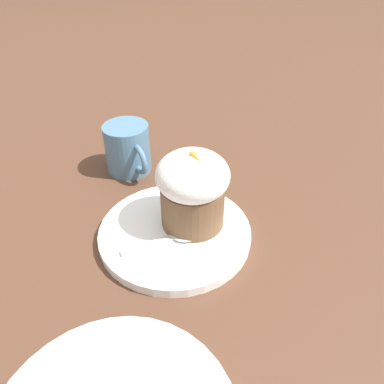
# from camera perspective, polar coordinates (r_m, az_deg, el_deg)

# --- Properties ---
(ground_plane) EXTENTS (4.00, 4.00, 0.00)m
(ground_plane) POSITION_cam_1_polar(r_m,az_deg,el_deg) (0.53, -2.59, -6.77)
(ground_plane) COLOR #513323
(dessert_plate) EXTENTS (0.21, 0.21, 0.01)m
(dessert_plate) POSITION_cam_1_polar(r_m,az_deg,el_deg) (0.52, -2.61, -6.23)
(dessert_plate) COLOR white
(dessert_plate) RESTS_ON ground_plane
(carrot_cake) EXTENTS (0.10, 0.10, 0.12)m
(carrot_cake) POSITION_cam_1_polar(r_m,az_deg,el_deg) (0.49, 0.00, 0.62)
(carrot_cake) COLOR brown
(carrot_cake) RESTS_ON dessert_plate
(spoon) EXTENTS (0.04, 0.12, 0.01)m
(spoon) POSITION_cam_1_polar(r_m,az_deg,el_deg) (0.51, -1.78, -6.46)
(spoon) COLOR #B7B7BC
(spoon) RESTS_ON dessert_plate
(coffee_cup) EXTENTS (0.11, 0.08, 0.08)m
(coffee_cup) POSITION_cam_1_polar(r_m,az_deg,el_deg) (0.65, -9.71, 6.54)
(coffee_cup) COLOR teal
(coffee_cup) RESTS_ON ground_plane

